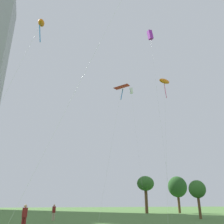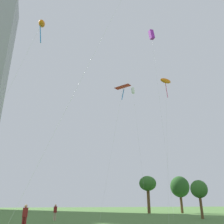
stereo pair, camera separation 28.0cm
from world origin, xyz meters
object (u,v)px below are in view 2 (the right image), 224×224
object	(u,v)px
kite_flying_5	(123,87)
park_tree_0	(199,189)
person_standing_2	(55,211)
kite_flying_0	(152,35)
kite_flying_1	(42,24)
park_tree_1	(180,187)
kite_flying_2	(133,91)
park_tree_2	(148,184)
person_standing_1	(25,215)
kite_flying_3	(166,81)

from	to	relation	value
kite_flying_5	park_tree_0	xyz separation A→B (m)	(10.49, -1.42, -14.16)
person_standing_2	park_tree_0	size ratio (longest dim) A/B	0.37
kite_flying_0	kite_flying_1	bearing A→B (deg)	-156.01
kite_flying_1	park_tree_0	size ratio (longest dim) A/B	4.57
kite_flying_0	park_tree_1	bearing A→B (deg)	43.61
kite_flying_2	park_tree_2	xyz separation A→B (m)	(7.48, 8.89, -16.97)
kite_flying_2	kite_flying_5	bearing A→B (deg)	-125.11
person_standing_1	person_standing_2	size ratio (longest dim) A/B	1.00
kite_flying_0	kite_flying_3	size ratio (longest dim) A/B	1.70
kite_flying_1	kite_flying_3	bearing A→B (deg)	9.98
kite_flying_1	kite_flying_3	world-z (taller)	kite_flying_1
kite_flying_5	person_standing_2	bearing A→B (deg)	160.93
kite_flying_0	kite_flying_2	xyz separation A→B (m)	(-2.21, 4.70, -10.93)
kite_flying_5	park_tree_1	xyz separation A→B (m)	(20.98, 16.35, -12.51)
kite_flying_5	kite_flying_2	bearing A→B (deg)	54.89
kite_flying_2	park_tree_1	world-z (taller)	kite_flying_2
kite_flying_5	park_tree_2	xyz separation A→B (m)	(14.21, 18.47, -11.98)
park_tree_0	person_standing_1	bearing A→B (deg)	-165.73
kite_flying_0	kite_flying_2	size ratio (longest dim) A/B	1.48
kite_flying_3	person_standing_2	bearing A→B (deg)	164.82
person_standing_1	person_standing_2	distance (m)	10.61
kite_flying_1	kite_flying_5	bearing A→B (deg)	20.45
kite_flying_0	kite_flying_5	bearing A→B (deg)	-151.38
person_standing_1	kite_flying_0	xyz separation A→B (m)	(20.83, 11.99, 32.70)
person_standing_1	kite_flying_1	bearing A→B (deg)	-49.39
person_standing_2	park_tree_0	distance (m)	19.03
person_standing_1	kite_flying_5	size ratio (longest dim) A/B	0.10
person_standing_2	kite_flying_2	size ratio (longest dim) A/B	0.08
park_tree_2	kite_flying_1	bearing A→B (deg)	-139.09
kite_flying_0	park_tree_2	xyz separation A→B (m)	(5.26, 13.59, -27.90)
park_tree_2	kite_flying_5	bearing A→B (deg)	-127.58
kite_flying_1	kite_flying_5	world-z (taller)	kite_flying_1
kite_flying_2	kite_flying_3	world-z (taller)	kite_flying_2
kite_flying_0	kite_flying_3	world-z (taller)	kite_flying_0
person_standing_1	kite_flying_2	bearing A→B (deg)	-111.08
kite_flying_1	park_tree_0	xyz separation A→B (m)	(22.96, 3.24, -17.80)
person_standing_1	kite_flying_1	distance (m)	20.57
kite_flying_2	kite_flying_5	distance (m)	12.73
kite_flying_3	kite_flying_5	size ratio (longest dim) A/B	1.11
person_standing_2	kite_flying_3	world-z (taller)	kite_flying_3
person_standing_2	kite_flying_0	xyz separation A→B (m)	(16.85, 2.15, 32.70)
kite_flying_1	kite_flying_2	size ratio (longest dim) A/B	0.95
person_standing_2	kite_flying_0	bearing A→B (deg)	21.63
kite_flying_5	park_tree_1	distance (m)	29.39
park_tree_1	kite_flying_1	bearing A→B (deg)	-147.88
kite_flying_2	kite_flying_3	distance (m)	11.30
person_standing_2	park_tree_1	distance (m)	32.21
kite_flying_2	kite_flying_5	world-z (taller)	kite_flying_2
kite_flying_0	kite_flying_5	xyz separation A→B (m)	(-8.95, -4.88, -15.92)
person_standing_2	park_tree_2	xyz separation A→B (m)	(22.11, 15.74, 4.80)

